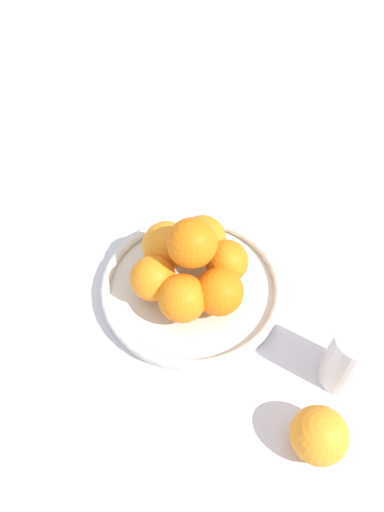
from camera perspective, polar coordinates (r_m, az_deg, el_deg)
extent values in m
plane|color=silver|center=(0.86, 0.00, -4.22)|extent=(4.00, 4.00, 0.00)
cylinder|color=silver|center=(0.85, 0.00, -3.93)|extent=(0.30, 0.30, 0.02)
torus|color=silver|center=(0.84, 0.00, -3.33)|extent=(0.31, 0.31, 0.02)
sphere|color=orange|center=(0.78, 3.13, -4.09)|extent=(0.08, 0.08, 0.08)
sphere|color=orange|center=(0.82, 3.90, -0.42)|extent=(0.07, 0.07, 0.07)
sphere|color=orange|center=(0.84, 1.18, 1.94)|extent=(0.08, 0.08, 0.08)
sphere|color=orange|center=(0.83, -2.91, 1.19)|extent=(0.08, 0.08, 0.08)
sphere|color=orange|center=(0.80, -4.54, -2.36)|extent=(0.07, 0.07, 0.07)
sphere|color=orange|center=(0.77, -1.12, -4.84)|extent=(0.08, 0.08, 0.08)
sphere|color=orange|center=(0.75, 0.31, 1.30)|extent=(0.08, 0.08, 0.08)
sphere|color=orange|center=(0.76, 0.00, 1.45)|extent=(0.07, 0.07, 0.07)
sphere|color=orange|center=(0.73, 14.32, -19.23)|extent=(0.08, 0.08, 0.08)
cylinder|color=white|center=(0.76, 17.51, -11.12)|extent=(0.07, 0.07, 0.12)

